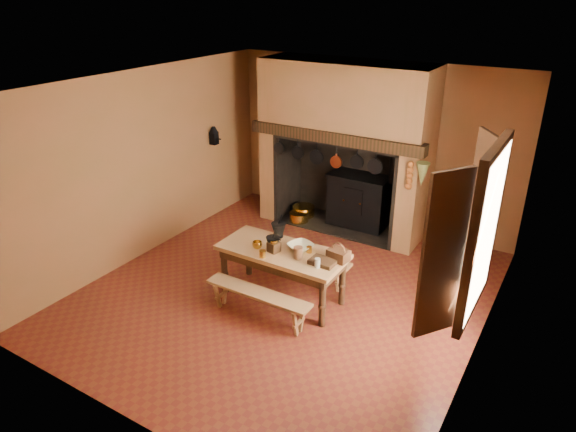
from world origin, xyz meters
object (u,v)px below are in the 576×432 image
object	(u,v)px
bench_front	(258,299)
mixing_bowl	(301,247)
wicker_basket	(338,254)
work_table	(282,258)
coffee_grinder	(274,246)
iron_range	(359,200)

from	to	relation	value
bench_front	mixing_bowl	distance (m)	0.87
mixing_bowl	wicker_basket	bearing A→B (deg)	-0.09
work_table	wicker_basket	bearing A→B (deg)	10.12
work_table	mixing_bowl	distance (m)	0.28
coffee_grinder	mixing_bowl	size ratio (longest dim) A/B	0.66
mixing_bowl	wicker_basket	xyz separation A→B (m)	(0.54, -0.00, 0.04)
wicker_basket	coffee_grinder	bearing A→B (deg)	-155.91
mixing_bowl	iron_range	bearing A→B (deg)	96.12
iron_range	mixing_bowl	distance (m)	2.51
iron_range	wicker_basket	bearing A→B (deg)	-71.94
coffee_grinder	mixing_bowl	xyz separation A→B (m)	(0.26, 0.23, -0.04)
iron_range	work_table	size ratio (longest dim) A/B	0.95
mixing_bowl	bench_front	bearing A→B (deg)	-105.67
coffee_grinder	wicker_basket	size ratio (longest dim) A/B	0.75
coffee_grinder	bench_front	bearing A→B (deg)	-70.21
work_table	mixing_bowl	size ratio (longest dim) A/B	5.28
iron_range	bench_front	distance (m)	3.19
bench_front	wicker_basket	distance (m)	1.14
work_table	wicker_basket	world-z (taller)	wicker_basket
iron_range	coffee_grinder	distance (m)	2.73
coffee_grinder	work_table	bearing A→B (deg)	67.14
work_table	mixing_bowl	bearing A→B (deg)	33.96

